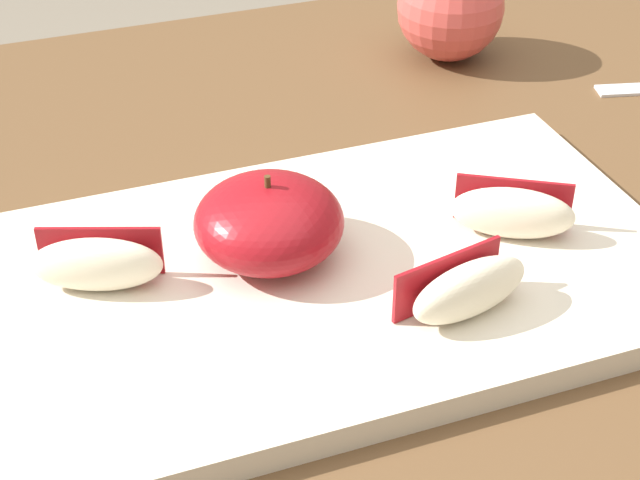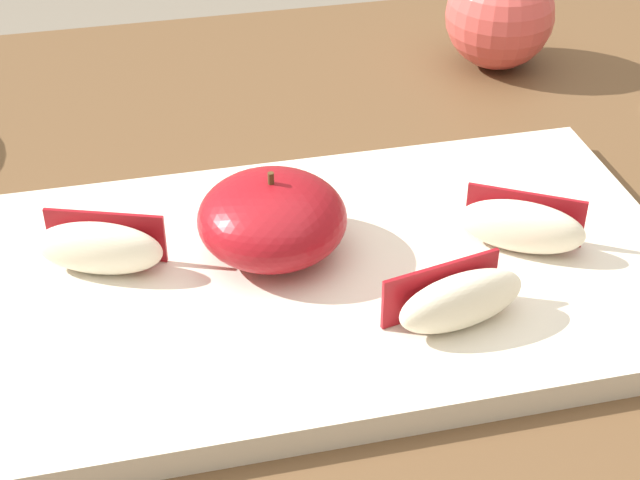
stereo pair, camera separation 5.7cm
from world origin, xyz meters
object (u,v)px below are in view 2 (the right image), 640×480
object	(u,v)px
whole_apple_pink_lady	(500,15)
apple_wedge_back	(522,226)
apple_wedge_right	(452,301)
apple_wedge_middle	(100,247)
apple_half_skin_up	(272,218)
cutting_board	(320,279)

from	to	relation	value
whole_apple_pink_lady	apple_wedge_back	bearing A→B (deg)	-108.71
apple_wedge_right	apple_wedge_middle	xyz separation A→B (m)	(-0.18, 0.09, 0.00)
apple_half_skin_up	whole_apple_pink_lady	distance (m)	0.34
cutting_board	whole_apple_pink_lady	distance (m)	0.34
whole_apple_pink_lady	apple_half_skin_up	bearing A→B (deg)	-134.09
whole_apple_pink_lady	cutting_board	bearing A→B (deg)	-128.70
apple_wedge_back	apple_wedge_middle	distance (m)	0.25
apple_wedge_back	apple_wedge_middle	bearing A→B (deg)	171.95
cutting_board	apple_half_skin_up	xyz separation A→B (m)	(-0.02, 0.02, 0.03)
apple_half_skin_up	apple_wedge_right	distance (m)	0.12
cutting_board	apple_wedge_right	bearing A→B (deg)	-49.04
apple_half_skin_up	apple_wedge_back	distance (m)	0.15
apple_half_skin_up	apple_wedge_right	world-z (taller)	apple_half_skin_up
apple_half_skin_up	apple_wedge_middle	world-z (taller)	apple_half_skin_up
apple_wedge_back	whole_apple_pink_lady	world-z (taller)	whole_apple_pink_lady
apple_half_skin_up	apple_wedge_middle	distance (m)	0.10
cutting_board	apple_half_skin_up	world-z (taller)	apple_half_skin_up
apple_wedge_back	apple_wedge_middle	world-z (taller)	same
apple_wedge_right	whole_apple_pink_lady	world-z (taller)	whole_apple_pink_lady
cutting_board	apple_half_skin_up	distance (m)	0.05
apple_wedge_right	whole_apple_pink_lady	distance (m)	0.37
apple_wedge_back	whole_apple_pink_lady	xyz separation A→B (m)	(0.09, 0.28, 0.01)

